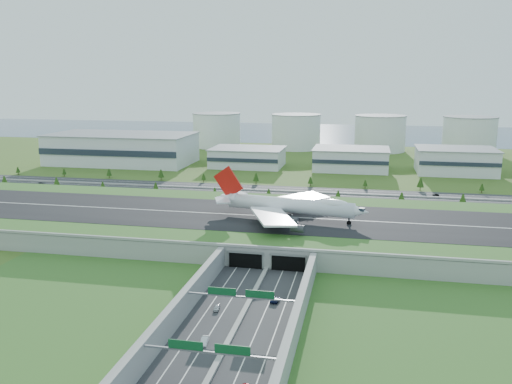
% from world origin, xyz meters
% --- Properties ---
extents(ground, '(1200.00, 1200.00, 0.00)m').
position_xyz_m(ground, '(0.00, 0.00, 0.00)').
color(ground, '#2F4C17').
rests_on(ground, ground).
extents(airfield_deck, '(520.00, 100.00, 9.20)m').
position_xyz_m(airfield_deck, '(0.00, -0.09, 4.12)').
color(airfield_deck, gray).
rests_on(airfield_deck, ground).
extents(underpass_road, '(38.80, 120.40, 8.00)m').
position_xyz_m(underpass_road, '(0.00, -99.42, 3.43)').
color(underpass_road, '#28282B').
rests_on(underpass_road, ground).
extents(sign_gantry_near, '(38.70, 0.70, 9.80)m').
position_xyz_m(sign_gantry_near, '(0.00, -95.04, 6.95)').
color(sign_gantry_near, gray).
rests_on(sign_gantry_near, ground).
extents(sign_gantry_far, '(38.70, 0.70, 9.80)m').
position_xyz_m(sign_gantry_far, '(0.00, -130.04, 6.95)').
color(sign_gantry_far, gray).
rests_on(sign_gantry_far, ground).
extents(north_expressway, '(560.00, 36.00, 0.12)m').
position_xyz_m(north_expressway, '(0.00, 95.00, 0.06)').
color(north_expressway, '#28282B').
rests_on(north_expressway, ground).
extents(tree_row, '(499.65, 48.73, 8.47)m').
position_xyz_m(tree_row, '(21.53, 94.00, 4.65)').
color(tree_row, '#3D2819').
rests_on(tree_row, ground).
extents(hangar_west, '(120.00, 60.00, 25.00)m').
position_xyz_m(hangar_west, '(-170.00, 185.00, 12.50)').
color(hangar_west, silver).
rests_on(hangar_west, ground).
extents(hangar_mid_a, '(58.00, 42.00, 15.00)m').
position_xyz_m(hangar_mid_a, '(-60.00, 190.00, 7.50)').
color(hangar_mid_a, silver).
rests_on(hangar_mid_a, ground).
extents(hangar_mid_b, '(58.00, 42.00, 17.00)m').
position_xyz_m(hangar_mid_b, '(25.00, 190.00, 8.50)').
color(hangar_mid_b, silver).
rests_on(hangar_mid_b, ground).
extents(hangar_mid_c, '(58.00, 42.00, 19.00)m').
position_xyz_m(hangar_mid_c, '(105.00, 190.00, 9.50)').
color(hangar_mid_c, silver).
rests_on(hangar_mid_c, ground).
extents(fuel_tank_a, '(50.00, 50.00, 35.00)m').
position_xyz_m(fuel_tank_a, '(-120.00, 310.00, 17.50)').
color(fuel_tank_a, silver).
rests_on(fuel_tank_a, ground).
extents(fuel_tank_b, '(50.00, 50.00, 35.00)m').
position_xyz_m(fuel_tank_b, '(-35.00, 310.00, 17.50)').
color(fuel_tank_b, silver).
rests_on(fuel_tank_b, ground).
extents(fuel_tank_c, '(50.00, 50.00, 35.00)m').
position_xyz_m(fuel_tank_c, '(50.00, 310.00, 17.50)').
color(fuel_tank_c, silver).
rests_on(fuel_tank_c, ground).
extents(fuel_tank_d, '(50.00, 50.00, 35.00)m').
position_xyz_m(fuel_tank_d, '(135.00, 310.00, 17.50)').
color(fuel_tank_d, silver).
rests_on(fuel_tank_d, ground).
extents(bay_water, '(1200.00, 260.00, 0.06)m').
position_xyz_m(bay_water, '(0.00, 480.00, 0.03)').
color(bay_water, '#374A6A').
rests_on(bay_water, ground).
extents(boeing_747, '(75.93, 71.19, 23.63)m').
position_xyz_m(boeing_747, '(1.69, -2.12, 14.67)').
color(boeing_747, white).
rests_on(boeing_747, airfield_deck).
extents(car_0, '(2.36, 4.75, 1.56)m').
position_xyz_m(car_0, '(-9.07, -90.54, 0.90)').
color(car_0, silver).
rests_on(car_0, ground).
extents(car_1, '(2.46, 5.39, 1.71)m').
position_xyz_m(car_1, '(-6.43, -112.95, 0.98)').
color(car_1, white).
rests_on(car_1, ground).
extents(car_2, '(3.21, 5.68, 1.50)m').
position_xyz_m(car_2, '(8.42, -80.39, 0.87)').
color(car_2, '#0B1338').
rests_on(car_2, ground).
extents(car_4, '(5.05, 3.30, 1.60)m').
position_xyz_m(car_4, '(-184.78, 86.01, 0.92)').
color(car_4, slate).
rests_on(car_4, ground).
extents(car_5, '(4.05, 1.52, 1.32)m').
position_xyz_m(car_5, '(80.76, 101.12, 0.78)').
color(car_5, black).
rests_on(car_5, ground).
extents(car_7, '(5.62, 3.39, 1.52)m').
position_xyz_m(car_7, '(-54.16, 101.57, 0.88)').
color(car_7, white).
rests_on(car_7, ground).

